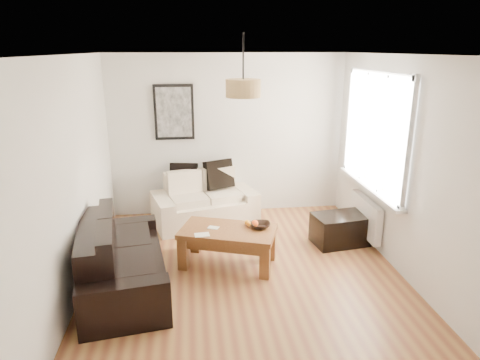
{
  "coord_description": "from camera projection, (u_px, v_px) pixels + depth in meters",
  "views": [
    {
      "loc": [
        -0.62,
        -4.57,
        2.66
      ],
      "look_at": [
        0.0,
        0.6,
        1.05
      ],
      "focal_mm": 31.89,
      "sensor_mm": 36.0,
      "label": 1
    }
  ],
  "objects": [
    {
      "name": "floor",
      "position": [
        246.0,
        277.0,
        5.19
      ],
      "size": [
        4.5,
        4.5,
        0.0
      ],
      "primitive_type": "plane",
      "color": "brown",
      "rests_on": "ground"
    },
    {
      "name": "ceiling",
      "position": [
        247.0,
        55.0,
        4.42
      ],
      "size": [
        3.8,
        4.5,
        0.0
      ],
      "primitive_type": null,
      "color": "white",
      "rests_on": "floor"
    },
    {
      "name": "wall_back",
      "position": [
        228.0,
        136.0,
        6.94
      ],
      "size": [
        3.8,
        0.04,
        2.6
      ],
      "primitive_type": null,
      "color": "silver",
      "rests_on": "floor"
    },
    {
      "name": "wall_front",
      "position": [
        294.0,
        275.0,
        2.67
      ],
      "size": [
        3.8,
        0.04,
        2.6
      ],
      "primitive_type": null,
      "color": "silver",
      "rests_on": "floor"
    },
    {
      "name": "wall_left",
      "position": [
        72.0,
        180.0,
        4.59
      ],
      "size": [
        0.04,
        4.5,
        2.6
      ],
      "primitive_type": null,
      "color": "silver",
      "rests_on": "floor"
    },
    {
      "name": "wall_right",
      "position": [
        406.0,
        169.0,
        5.02
      ],
      "size": [
        0.04,
        4.5,
        2.6
      ],
      "primitive_type": null,
      "color": "silver",
      "rests_on": "floor"
    },
    {
      "name": "window_bay",
      "position": [
        376.0,
        131.0,
        5.69
      ],
      "size": [
        0.14,
        1.9,
        1.6
      ],
      "primitive_type": null,
      "color": "white",
      "rests_on": "wall_right"
    },
    {
      "name": "radiator",
      "position": [
        365.0,
        216.0,
        6.04
      ],
      "size": [
        0.1,
        0.9,
        0.52
      ],
      "primitive_type": "cube",
      "color": "white",
      "rests_on": "wall_right"
    },
    {
      "name": "poster",
      "position": [
        174.0,
        112.0,
        6.69
      ],
      "size": [
        0.62,
        0.04,
        0.87
      ],
      "primitive_type": null,
      "color": "black",
      "rests_on": "wall_back"
    },
    {
      "name": "pendant_shade",
      "position": [
        243.0,
        88.0,
        4.81
      ],
      "size": [
        0.4,
        0.4,
        0.2
      ],
      "primitive_type": "cylinder",
      "color": "tan",
      "rests_on": "ceiling"
    },
    {
      "name": "loveseat_cream",
      "position": [
        205.0,
        199.0,
        6.71
      ],
      "size": [
        1.74,
        1.24,
        0.78
      ],
      "primitive_type": null,
      "rotation": [
        0.0,
        0.0,
        0.27
      ],
      "color": "beige",
      "rests_on": "floor"
    },
    {
      "name": "sofa_leather",
      "position": [
        122.0,
        257.0,
        4.84
      ],
      "size": [
        1.16,
        1.94,
        0.79
      ],
      "primitive_type": null,
      "rotation": [
        0.0,
        0.0,
        1.72
      ],
      "color": "black",
      "rests_on": "floor"
    },
    {
      "name": "coffee_table",
      "position": [
        228.0,
        247.0,
        5.43
      ],
      "size": [
        1.33,
        1.0,
        0.48
      ],
      "primitive_type": null,
      "rotation": [
        0.0,
        0.0,
        -0.34
      ],
      "color": "brown",
      "rests_on": "floor"
    },
    {
      "name": "ottoman",
      "position": [
        340.0,
        229.0,
        6.02
      ],
      "size": [
        0.81,
        0.59,
        0.43
      ],
      "primitive_type": "cube",
      "rotation": [
        0.0,
        0.0,
        0.15
      ],
      "color": "black",
      "rests_on": "floor"
    },
    {
      "name": "cushion_left",
      "position": [
        184.0,
        176.0,
        6.76
      ],
      "size": [
        0.45,
        0.21,
        0.43
      ],
      "primitive_type": "cube",
      "rotation": [
        0.0,
        0.0,
        -0.19
      ],
      "color": "black",
      "rests_on": "loveseat_cream"
    },
    {
      "name": "cushion_right",
      "position": [
        219.0,
        174.0,
        6.82
      ],
      "size": [
        0.48,
        0.32,
        0.46
      ],
      "primitive_type": "cube",
      "rotation": [
        0.0,
        0.0,
        0.43
      ],
      "color": "black",
      "rests_on": "loveseat_cream"
    },
    {
      "name": "fruit_bowl",
      "position": [
        261.0,
        225.0,
        5.4
      ],
      "size": [
        0.28,
        0.28,
        0.06
      ],
      "primitive_type": "imported",
      "rotation": [
        0.0,
        0.0,
        -0.12
      ],
      "color": "black",
      "rests_on": "coffee_table"
    },
    {
      "name": "orange_a",
      "position": [
        249.0,
        224.0,
        5.42
      ],
      "size": [
        0.08,
        0.08,
        0.06
      ],
      "primitive_type": "sphere",
      "rotation": [
        0.0,
        0.0,
        0.33
      ],
      "color": "orange",
      "rests_on": "fruit_bowl"
    },
    {
      "name": "orange_b",
      "position": [
        255.0,
        223.0,
        5.43
      ],
      "size": [
        0.11,
        0.11,
        0.09
      ],
      "primitive_type": "sphere",
      "rotation": [
        0.0,
        0.0,
        0.32
      ],
      "color": "#FF5715",
      "rests_on": "fruit_bowl"
    },
    {
      "name": "orange_c",
      "position": [
        247.0,
        222.0,
        5.46
      ],
      "size": [
        0.07,
        0.07,
        0.07
      ],
      "primitive_type": "sphere",
      "rotation": [
        0.0,
        0.0,
        0.02
      ],
      "color": "orange",
      "rests_on": "fruit_bowl"
    },
    {
      "name": "papers",
      "position": [
        202.0,
        235.0,
        5.19
      ],
      "size": [
        0.19,
        0.14,
        0.01
      ],
      "primitive_type": "cube",
      "rotation": [
        0.0,
        0.0,
        0.09
      ],
      "color": "silver",
      "rests_on": "coffee_table"
    }
  ]
}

